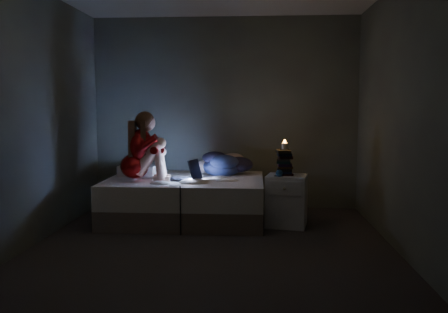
# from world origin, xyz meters

# --- Properties ---
(floor) EXTENTS (3.60, 3.80, 0.02)m
(floor) POSITION_xyz_m (0.00, 0.00, -0.01)
(floor) COLOR #322D2A
(floor) RESTS_ON ground
(wall_back) EXTENTS (3.60, 0.02, 2.60)m
(wall_back) POSITION_xyz_m (0.00, 1.91, 1.30)
(wall_back) COLOR #5F6854
(wall_back) RESTS_ON ground
(wall_front) EXTENTS (3.60, 0.02, 2.60)m
(wall_front) POSITION_xyz_m (0.00, -1.91, 1.30)
(wall_front) COLOR #5F6854
(wall_front) RESTS_ON ground
(wall_left) EXTENTS (0.02, 3.80, 2.60)m
(wall_left) POSITION_xyz_m (-1.81, 0.00, 1.30)
(wall_left) COLOR #5F6854
(wall_left) RESTS_ON ground
(wall_right) EXTENTS (0.02, 3.80, 2.60)m
(wall_right) POSITION_xyz_m (1.81, 0.00, 1.30)
(wall_right) COLOR #5F6854
(wall_right) RESTS_ON ground
(bed) EXTENTS (1.89, 1.41, 0.52)m
(bed) POSITION_xyz_m (-0.43, 1.10, 0.26)
(bed) COLOR #BCB7AD
(bed) RESTS_ON ground
(pillow) EXTENTS (0.45, 0.32, 0.13)m
(pillow) POSITION_xyz_m (-1.07, 1.28, 0.58)
(pillow) COLOR silver
(pillow) RESTS_ON bed
(woman) EXTENTS (0.55, 0.40, 0.82)m
(woman) POSITION_xyz_m (-1.00, 0.85, 0.93)
(woman) COLOR #6E000C
(woman) RESTS_ON bed
(laptop) EXTENTS (0.44, 0.37, 0.27)m
(laptop) POSITION_xyz_m (-0.44, 0.92, 0.65)
(laptop) COLOR black
(laptop) RESTS_ON bed
(clothes_pile) EXTENTS (0.54, 0.43, 0.32)m
(clothes_pile) POSITION_xyz_m (-0.01, 1.42, 0.68)
(clothes_pile) COLOR navy
(clothes_pile) RESTS_ON bed
(nightstand) EXTENTS (0.52, 0.48, 0.60)m
(nightstand) POSITION_xyz_m (0.79, 0.87, 0.30)
(nightstand) COLOR silver
(nightstand) RESTS_ON ground
(book_stack) EXTENTS (0.19, 0.25, 0.30)m
(book_stack) POSITION_xyz_m (0.76, 0.89, 0.75)
(book_stack) COLOR black
(book_stack) RESTS_ON nightstand
(candle) EXTENTS (0.07, 0.07, 0.08)m
(candle) POSITION_xyz_m (0.76, 0.89, 0.94)
(candle) COLOR beige
(candle) RESTS_ON book_stack
(phone) EXTENTS (0.11, 0.15, 0.01)m
(phone) POSITION_xyz_m (0.72, 0.79, 0.61)
(phone) COLOR black
(phone) RESTS_ON nightstand
(blue_orb) EXTENTS (0.08, 0.08, 0.08)m
(blue_orb) POSITION_xyz_m (0.72, 0.73, 0.64)
(blue_orb) COLOR navy
(blue_orb) RESTS_ON nightstand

